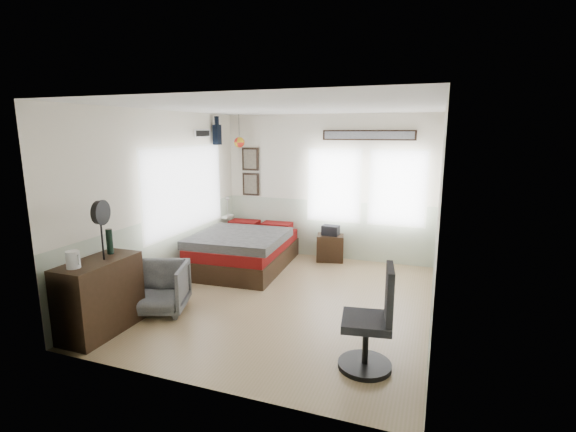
# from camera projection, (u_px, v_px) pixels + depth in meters

# --- Properties ---
(ground_plane) EXTENTS (4.00, 4.50, 0.01)m
(ground_plane) POSITION_uv_depth(u_px,v_px,m) (285.00, 300.00, 6.03)
(ground_plane) COLOR #9A7F53
(room_shell) EXTENTS (4.02, 4.52, 2.71)m
(room_shell) POSITION_uv_depth(u_px,v_px,m) (284.00, 187.00, 5.90)
(room_shell) COLOR #EEE5CD
(room_shell) RESTS_ON ground_plane
(wall_decor) EXTENTS (3.55, 1.32, 1.44)m
(wall_decor) POSITION_uv_depth(u_px,v_px,m) (266.00, 147.00, 7.78)
(wall_decor) COLOR black
(wall_decor) RESTS_ON room_shell
(bed) EXTENTS (1.58, 2.13, 0.66)m
(bed) POSITION_uv_depth(u_px,v_px,m) (244.00, 250.00, 7.42)
(bed) COLOR black
(bed) RESTS_ON ground_plane
(dresser) EXTENTS (0.48, 1.00, 0.90)m
(dresser) POSITION_uv_depth(u_px,v_px,m) (100.00, 296.00, 4.98)
(dresser) COLOR black
(dresser) RESTS_ON ground_plane
(armchair) EXTENTS (0.91, 0.93, 0.66)m
(armchair) POSITION_uv_depth(u_px,v_px,m) (159.00, 288.00, 5.57)
(armchair) COLOR slate
(armchair) RESTS_ON ground_plane
(nightstand) EXTENTS (0.56, 0.49, 0.49)m
(nightstand) POSITION_uv_depth(u_px,v_px,m) (330.00, 248.00, 7.82)
(nightstand) COLOR black
(nightstand) RESTS_ON ground_plane
(task_chair) EXTENTS (0.56, 0.56, 1.10)m
(task_chair) POSITION_uv_depth(u_px,v_px,m) (372.00, 328.00, 4.19)
(task_chair) COLOR black
(task_chair) RESTS_ON ground_plane
(kettle) EXTENTS (0.17, 0.15, 0.20)m
(kettle) POSITION_uv_depth(u_px,v_px,m) (73.00, 260.00, 4.60)
(kettle) COLOR silver
(kettle) RESTS_ON dresser
(bottle) EXTENTS (0.08, 0.08, 0.31)m
(bottle) POSITION_uv_depth(u_px,v_px,m) (110.00, 242.00, 5.12)
(bottle) COLOR black
(bottle) RESTS_ON dresser
(stand_fan) EXTENTS (0.13, 0.29, 0.72)m
(stand_fan) POSITION_uv_depth(u_px,v_px,m) (101.00, 214.00, 4.80)
(stand_fan) COLOR black
(stand_fan) RESTS_ON dresser
(black_bag) EXTENTS (0.32, 0.21, 0.18)m
(black_bag) POSITION_uv_depth(u_px,v_px,m) (331.00, 230.00, 7.75)
(black_bag) COLOR black
(black_bag) RESTS_ON nightstand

